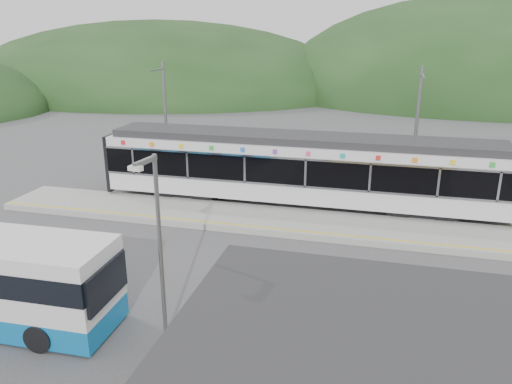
# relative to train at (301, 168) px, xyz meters

# --- Properties ---
(ground) EXTENTS (120.00, 120.00, 0.00)m
(ground) POSITION_rel_train_xyz_m (-1.45, -6.00, -2.06)
(ground) COLOR #4C4C4F
(ground) RESTS_ON ground
(hills) EXTENTS (146.00, 149.00, 26.00)m
(hills) POSITION_rel_train_xyz_m (4.74, -0.71, -2.06)
(hills) COLOR #1E3D19
(hills) RESTS_ON ground
(platform) EXTENTS (26.00, 3.20, 0.30)m
(platform) POSITION_rel_train_xyz_m (-1.45, -2.70, -1.91)
(platform) COLOR #9E9E99
(platform) RESTS_ON ground
(yellow_line) EXTENTS (26.00, 0.10, 0.01)m
(yellow_line) POSITION_rel_train_xyz_m (-1.45, -4.00, -1.76)
(yellow_line) COLOR yellow
(yellow_line) RESTS_ON platform
(train) EXTENTS (20.44, 3.01, 3.74)m
(train) POSITION_rel_train_xyz_m (0.00, 0.00, 0.00)
(train) COLOR black
(train) RESTS_ON ground
(catenary_mast_west) EXTENTS (0.18, 1.80, 7.00)m
(catenary_mast_west) POSITION_rel_train_xyz_m (-8.45, 2.56, 1.58)
(catenary_mast_west) COLOR slate
(catenary_mast_west) RESTS_ON ground
(catenary_mast_east) EXTENTS (0.18, 1.80, 7.00)m
(catenary_mast_east) POSITION_rel_train_xyz_m (5.55, 2.56, 1.58)
(catenary_mast_east) COLOR slate
(catenary_mast_east) RESTS_ON ground
(lamp_post) EXTENTS (0.37, 1.02, 5.65)m
(lamp_post) POSITION_rel_train_xyz_m (-1.86, -12.62, 1.32)
(lamp_post) COLOR slate
(lamp_post) RESTS_ON ground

